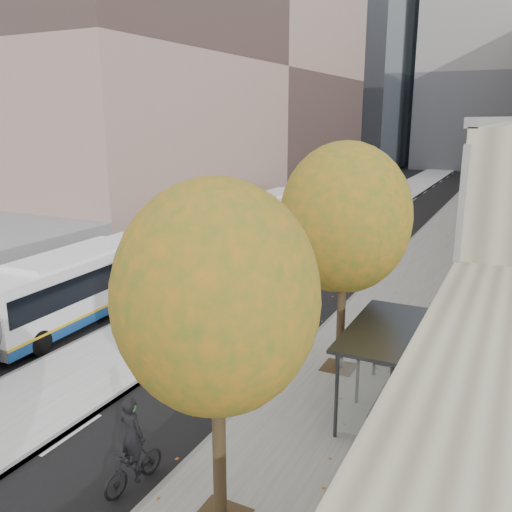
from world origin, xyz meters
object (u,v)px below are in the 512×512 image
Objects in this scene: bus_shelter at (390,343)px; bus_near at (1,315)px; cyclist at (133,454)px; distant_car at (357,192)px; bus_far at (252,220)px.

bus_shelter is 13.40m from bus_near.
cyclist is 47.49m from distant_car.
bus_near is 1.02× the size of bus_far.
bus_far is 7.37× the size of cyclist.
cyclist is at bearing -24.47° from bus_near.
cyclist is at bearing -127.21° from bus_shelter.
distant_car is (-12.86, 40.87, -1.48)m from bus_shelter.
distant_car is (-8.40, 46.74, -0.14)m from cyclist.
bus_near is 7.53× the size of cyclist.
cyclist reaches higher than distant_car.
distant_car is at bearing 107.46° from bus_shelter.
bus_near is at bearing -170.09° from bus_shelter.
bus_far is at bearing 119.29° from cyclist.
cyclist is (8.73, -3.57, -0.71)m from bus_near.
bus_far reaches higher than cyclist.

